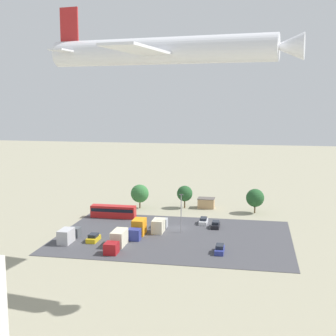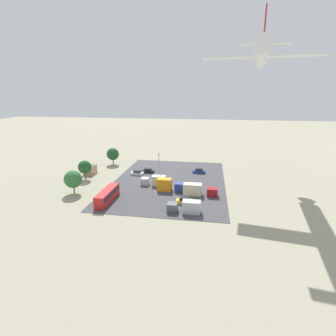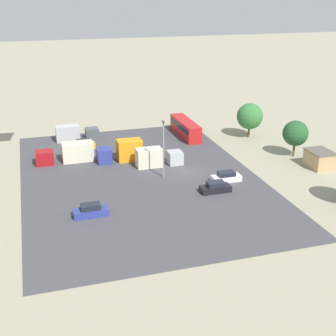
{
  "view_description": "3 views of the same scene",
  "coord_description": "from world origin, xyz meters",
  "px_view_note": "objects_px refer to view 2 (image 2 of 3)",
  "views": [
    {
      "loc": [
        -16.92,
        103.53,
        29.71
      ],
      "look_at": [
        -1.08,
        19.66,
        16.92
      ],
      "focal_mm": 50.0,
      "sensor_mm": 36.0,
      "label": 1
    },
    {
      "loc": [
        76.86,
        19.37,
        27.0
      ],
      "look_at": [
        1.95,
        7.26,
        5.03
      ],
      "focal_mm": 28.0,
      "sensor_mm": 36.0,
      "label": 2
    },
    {
      "loc": [
        -63.28,
        22.04,
        26.77
      ],
      "look_at": [
        -3.83,
        4.04,
        2.59
      ],
      "focal_mm": 50.0,
      "sensor_mm": 36.0,
      "label": 3
    }
  ],
  "objects_px": {
    "parked_car_3": "(199,171)",
    "parked_truck_3": "(198,190)",
    "parked_car_2": "(184,201)",
    "parked_truck_1": "(168,185)",
    "parked_car_0": "(148,171)",
    "parked_car_1": "(137,173)",
    "bus": "(107,195)",
    "parked_truck_2": "(186,207)",
    "airplane": "(261,55)",
    "parked_truck_0": "(155,181)",
    "shed_building": "(90,170)"
  },
  "relations": [
    {
      "from": "parked_car_0",
      "to": "parked_car_1",
      "type": "bearing_deg",
      "value": 136.37
    },
    {
      "from": "parked_car_2",
      "to": "parked_truck_1",
      "type": "xyz_separation_m",
      "value": [
        -8.21,
        -5.32,
        0.91
      ]
    },
    {
      "from": "parked_car_3",
      "to": "parked_truck_2",
      "type": "relative_size",
      "value": 0.56
    },
    {
      "from": "parked_truck_1",
      "to": "parked_car_3",
      "type": "bearing_deg",
      "value": 156.93
    },
    {
      "from": "shed_building",
      "to": "parked_car_2",
      "type": "height_order",
      "value": "shed_building"
    },
    {
      "from": "airplane",
      "to": "parked_truck_3",
      "type": "bearing_deg",
      "value": -130.48
    },
    {
      "from": "parked_car_1",
      "to": "airplane",
      "type": "height_order",
      "value": "airplane"
    },
    {
      "from": "parked_car_3",
      "to": "parked_truck_3",
      "type": "height_order",
      "value": "parked_truck_3"
    },
    {
      "from": "parked_car_2",
      "to": "parked_truck_3",
      "type": "bearing_deg",
      "value": -27.23
    },
    {
      "from": "airplane",
      "to": "parked_car_2",
      "type": "bearing_deg",
      "value": -125.1
    },
    {
      "from": "shed_building",
      "to": "airplane",
      "type": "relative_size",
      "value": 0.12
    },
    {
      "from": "bus",
      "to": "parked_truck_2",
      "type": "bearing_deg",
      "value": -9.37
    },
    {
      "from": "parked_car_0",
      "to": "airplane",
      "type": "distance_m",
      "value": 49.59
    },
    {
      "from": "bus",
      "to": "parked_car_0",
      "type": "relative_size",
      "value": 2.64
    },
    {
      "from": "parked_car_0",
      "to": "parked_car_2",
      "type": "relative_size",
      "value": 1.06
    },
    {
      "from": "parked_truck_1",
      "to": "bus",
      "type": "bearing_deg",
      "value": -55.1
    },
    {
      "from": "bus",
      "to": "parked_car_0",
      "type": "xyz_separation_m",
      "value": [
        -25.97,
        4.44,
        -1.01
      ]
    },
    {
      "from": "parked_car_2",
      "to": "parked_truck_0",
      "type": "height_order",
      "value": "parked_truck_0"
    },
    {
      "from": "parked_truck_0",
      "to": "shed_building",
      "type": "bearing_deg",
      "value": 71.96
    },
    {
      "from": "parked_truck_1",
      "to": "airplane",
      "type": "bearing_deg",
      "value": 115.48
    },
    {
      "from": "shed_building",
      "to": "parked_truck_1",
      "type": "distance_m",
      "value": 31.5
    },
    {
      "from": "bus",
      "to": "parked_truck_0",
      "type": "bearing_deg",
      "value": 55.21
    },
    {
      "from": "shed_building",
      "to": "parked_car_3",
      "type": "bearing_deg",
      "value": 100.04
    },
    {
      "from": "parked_car_3",
      "to": "parked_car_1",
      "type": "bearing_deg",
      "value": -75.19
    },
    {
      "from": "parked_truck_3",
      "to": "airplane",
      "type": "relative_size",
      "value": 0.23
    },
    {
      "from": "parked_truck_3",
      "to": "shed_building",
      "type": "bearing_deg",
      "value": -110.2
    },
    {
      "from": "parked_truck_0",
      "to": "parked_truck_2",
      "type": "xyz_separation_m",
      "value": [
        17.13,
        10.98,
        -0.03
      ]
    },
    {
      "from": "parked_car_0",
      "to": "parked_car_3",
      "type": "relative_size",
      "value": 0.98
    },
    {
      "from": "bus",
      "to": "parked_truck_2",
      "type": "distance_m",
      "value": 20.8
    },
    {
      "from": "parked_car_0",
      "to": "parked_truck_0",
      "type": "distance_m",
      "value": 13.27
    },
    {
      "from": "shed_building",
      "to": "parked_car_3",
      "type": "height_order",
      "value": "shed_building"
    },
    {
      "from": "parked_car_1",
      "to": "parked_car_3",
      "type": "relative_size",
      "value": 0.99
    },
    {
      "from": "bus",
      "to": "parked_truck_3",
      "type": "xyz_separation_m",
      "value": [
        -7.86,
        22.74,
        -0.21
      ]
    },
    {
      "from": "parked_car_0",
      "to": "parked_car_2",
      "type": "height_order",
      "value": "parked_car_2"
    },
    {
      "from": "bus",
      "to": "parked_truck_3",
      "type": "relative_size",
      "value": 1.22
    },
    {
      "from": "parked_car_0",
      "to": "parked_car_1",
      "type": "relative_size",
      "value": 0.99
    },
    {
      "from": "parked_car_0",
      "to": "airplane",
      "type": "height_order",
      "value": "airplane"
    },
    {
      "from": "parked_car_2",
      "to": "parked_truck_3",
      "type": "height_order",
      "value": "parked_truck_3"
    },
    {
      "from": "parked_truck_3",
      "to": "parked_truck_1",
      "type": "bearing_deg",
      "value": -103.89
    },
    {
      "from": "parked_truck_0",
      "to": "parked_truck_2",
      "type": "height_order",
      "value": "parked_truck_0"
    },
    {
      "from": "parked_truck_2",
      "to": "parked_truck_1",
      "type": "bearing_deg",
      "value": 25.13
    },
    {
      "from": "parked_truck_2",
      "to": "parked_car_3",
      "type": "bearing_deg",
      "value": -2.8
    },
    {
      "from": "parked_truck_0",
      "to": "parked_truck_2",
      "type": "relative_size",
      "value": 0.96
    },
    {
      "from": "parked_car_0",
      "to": "parked_truck_2",
      "type": "xyz_separation_m",
      "value": [
        29.35,
        16.08,
        0.69
      ]
    },
    {
      "from": "parked_truck_1",
      "to": "shed_building",
      "type": "bearing_deg",
      "value": -111.95
    },
    {
      "from": "parked_truck_0",
      "to": "parked_car_1",
      "type": "bearing_deg",
      "value": 41.74
    },
    {
      "from": "parked_car_1",
      "to": "parked_truck_2",
      "type": "relative_size",
      "value": 0.55
    },
    {
      "from": "parked_truck_3",
      "to": "airplane",
      "type": "xyz_separation_m",
      "value": [
        -13.47,
        15.39,
        35.31
      ]
    },
    {
      "from": "bus",
      "to": "parked_car_1",
      "type": "distance_m",
      "value": 22.89
    },
    {
      "from": "parked_car_1",
      "to": "airplane",
      "type": "distance_m",
      "value": 51.5
    }
  ]
}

